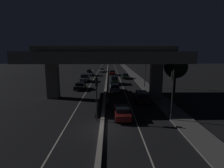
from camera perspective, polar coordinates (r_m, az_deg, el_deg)
name	(u,v)px	position (r m, az deg, el deg)	size (l,w,h in m)	color
ground_plane	(102,130)	(17.74, -3.41, -14.65)	(200.00, 200.00, 0.00)	black
lane_line_left_inner	(94,78)	(51.81, -5.81, 1.96)	(0.12, 126.00, 0.00)	beige
lane_line_right_inner	(119,78)	(51.70, 2.40, 1.99)	(0.12, 126.00, 0.00)	beige
median_divider	(107,78)	(51.60, -1.71, 2.10)	(0.42, 126.00, 0.21)	gray
sidewalk_right	(141,82)	(45.41, 9.40, 0.78)	(2.70, 126.00, 0.13)	#5B5956
elevated_overpass	(105,58)	(28.39, -2.46, 8.50)	(23.58, 12.96, 8.49)	slate
traffic_light_left_of_median	(97,91)	(18.85, -5.08, -2.15)	(0.30, 0.49, 5.03)	black
traffic_light_right_of_median	(173,87)	(19.91, 19.19, -0.80)	(0.30, 0.49, 5.67)	black
street_lamp	(144,65)	(37.77, 10.42, 6.12)	(2.08, 0.32, 8.23)	#2D2D30
car_dark_red_lead	(122,112)	(20.43, 3.22, -9.00)	(1.95, 4.51, 1.41)	#591414
car_black_second	(142,97)	(26.83, 9.66, -4.16)	(2.06, 4.34, 1.63)	black
car_silver_third	(115,88)	(33.77, 0.90, -1.18)	(2.02, 4.52, 1.43)	gray
car_dark_green_fourth	(114,80)	(41.59, 0.73, 1.36)	(1.95, 4.42, 1.90)	black
car_dark_green_fifth	(125,76)	(50.44, 4.39, 2.58)	(2.02, 4.59, 1.43)	black
car_dark_red_sixth	(112,73)	(58.07, 0.13, 3.70)	(2.16, 4.86, 1.59)	#591414
car_black_lead_oncoming	(80,86)	(36.20, -10.37, -0.62)	(2.01, 4.35, 1.39)	black
car_grey_second_oncoming	(85,78)	(45.86, -8.91, 2.01)	(2.06, 4.71, 1.84)	#515459
car_white_third_oncoming	(90,72)	(57.16, -7.18, 3.75)	(2.04, 4.10, 1.95)	silver
car_white_fourth_oncoming	(102,70)	(67.38, -3.33, 4.55)	(1.86, 4.60, 1.41)	silver
motorcycle_black_filtering_near	(108,103)	(24.16, -1.39, -6.17)	(0.33, 1.83, 1.48)	black
pedestrian_on_sidewalk	(171,107)	(22.50, 18.81, -6.98)	(0.35, 0.35, 1.75)	black
roadside_tree_kerbside_near	(176,67)	(30.87, 20.11, 5.29)	(3.84, 3.84, 7.06)	#38281C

